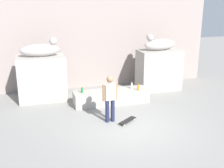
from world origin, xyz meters
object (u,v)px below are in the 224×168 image
bottle_clear (132,86)px  bottle_green (82,90)px  skater (110,97)px  statue_reclining_right (159,44)px  statue_reclining_left (41,50)px  bottle_orange (138,88)px  skateboard (128,120)px

bottle_clear → bottle_green: bottle_clear is taller
skater → bottle_green: (-0.65, 1.84, -0.28)m
statue_reclining_right → bottle_green: bearing=8.5°
statue_reclining_left → bottle_orange: (3.75, -1.48, -1.52)m
statue_reclining_left → bottle_green: bearing=-38.5°
skater → bottle_clear: size_ratio=5.68×
statue_reclining_right → bottle_green: statue_reclining_right is taller
skateboard → bottle_green: size_ratio=2.86×
skater → skateboard: size_ratio=2.18×
statue_reclining_right → skateboard: (-2.63, -3.21, -2.11)m
statue_reclining_right → bottle_green: 4.29m
skater → statue_reclining_left: bearing=-59.1°
skateboard → bottle_green: 2.48m
bottle_orange → bottle_clear: bearing=123.3°
skater → skateboard: skater is taller
skater → skateboard: 1.06m
statue_reclining_left → bottle_clear: bearing=-19.1°
bottle_orange → bottle_green: size_ratio=1.02×
skateboard → bottle_orange: bearing=-157.1°
skateboard → bottle_orange: 2.12m
skateboard → bottle_orange: bottle_orange is taller
bottle_clear → bottle_green: (-2.10, 0.05, -0.01)m
skater → bottle_clear: bearing=-133.5°
statue_reclining_left → bottle_clear: 4.05m
bottle_clear → statue_reclining_left: bearing=161.5°
statue_reclining_left → skater: bearing=-55.4°
bottle_orange → bottle_green: bottle_orange is taller
statue_reclining_left → statue_reclining_right: bearing=-0.6°
bottle_clear → bottle_green: size_ratio=1.10×
statue_reclining_right → bottle_green: (-3.85, -1.13, -1.52)m
statue_reclining_right → bottle_green: size_ratio=6.20×
statue_reclining_right → bottle_orange: size_ratio=6.11×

